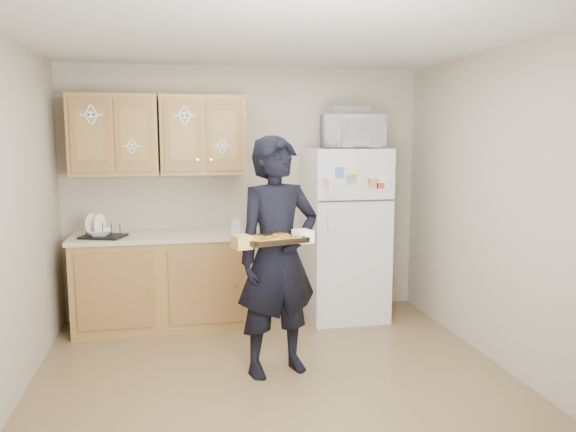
% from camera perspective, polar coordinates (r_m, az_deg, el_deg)
% --- Properties ---
extents(floor, '(3.60, 3.60, 0.00)m').
position_cam_1_polar(floor, '(4.34, -1.13, -16.62)').
color(floor, brown).
rests_on(floor, ground).
extents(ceiling, '(3.60, 3.60, 0.00)m').
position_cam_1_polar(ceiling, '(4.00, -1.23, 17.97)').
color(ceiling, silver).
rests_on(ceiling, wall_back).
extents(wall_back, '(3.60, 0.04, 2.50)m').
position_cam_1_polar(wall_back, '(5.75, -4.33, 2.44)').
color(wall_back, '#AA9E89').
rests_on(wall_back, floor).
extents(wall_front, '(3.60, 0.04, 2.50)m').
position_cam_1_polar(wall_front, '(2.26, 6.91, -6.35)').
color(wall_front, '#AA9E89').
rests_on(wall_front, floor).
extents(wall_left, '(0.04, 3.60, 2.50)m').
position_cam_1_polar(wall_left, '(4.07, -26.95, -0.73)').
color(wall_left, '#AA9E89').
rests_on(wall_left, floor).
extents(wall_right, '(0.04, 3.60, 2.50)m').
position_cam_1_polar(wall_right, '(4.65, 21.25, 0.57)').
color(wall_right, '#AA9E89').
rests_on(wall_right, floor).
extents(refrigerator, '(0.75, 0.70, 1.70)m').
position_cam_1_polar(refrigerator, '(5.64, 5.80, -1.79)').
color(refrigerator, silver).
rests_on(refrigerator, floor).
extents(base_cabinet, '(1.60, 0.60, 0.86)m').
position_cam_1_polar(base_cabinet, '(5.54, -12.65, -6.58)').
color(base_cabinet, olive).
rests_on(base_cabinet, floor).
extents(countertop, '(1.64, 0.64, 0.04)m').
position_cam_1_polar(countertop, '(5.44, -12.80, -1.99)').
color(countertop, beige).
rests_on(countertop, base_cabinet).
extents(upper_cab_left, '(0.80, 0.33, 0.75)m').
position_cam_1_polar(upper_cab_left, '(5.52, -17.26, 7.85)').
color(upper_cab_left, olive).
rests_on(upper_cab_left, wall_back).
extents(upper_cab_right, '(0.80, 0.33, 0.75)m').
position_cam_1_polar(upper_cab_right, '(5.50, -8.65, 8.11)').
color(upper_cab_right, olive).
rests_on(upper_cab_right, wall_back).
extents(cereal_box, '(0.20, 0.07, 0.32)m').
position_cam_1_polar(cereal_box, '(6.18, 9.66, -7.56)').
color(cereal_box, gold).
rests_on(cereal_box, floor).
extents(person, '(0.76, 0.61, 1.82)m').
position_cam_1_polar(person, '(4.25, -1.04, -4.16)').
color(person, black).
rests_on(person, floor).
extents(baking_tray, '(0.49, 0.41, 0.04)m').
position_cam_1_polar(baking_tray, '(3.93, -1.52, -2.49)').
color(baking_tray, black).
rests_on(baking_tray, person).
extents(pizza_front_left, '(0.14, 0.14, 0.02)m').
position_cam_1_polar(pizza_front_left, '(3.82, -2.37, -2.54)').
color(pizza_front_left, orange).
rests_on(pizza_front_left, baking_tray).
extents(pizza_front_right, '(0.14, 0.14, 0.02)m').
position_cam_1_polar(pizza_front_right, '(3.91, 0.21, -2.30)').
color(pizza_front_right, orange).
rests_on(pizza_front_right, baking_tray).
extents(pizza_back_left, '(0.14, 0.14, 0.02)m').
position_cam_1_polar(pizza_back_left, '(3.94, -3.24, -2.21)').
color(pizza_back_left, orange).
rests_on(pizza_back_left, baking_tray).
extents(pizza_back_right, '(0.14, 0.14, 0.02)m').
position_cam_1_polar(pizza_back_right, '(4.03, -0.72, -1.98)').
color(pizza_back_right, orange).
rests_on(pizza_back_right, baking_tray).
extents(pizza_center, '(0.14, 0.14, 0.02)m').
position_cam_1_polar(pizza_center, '(3.92, -1.52, -2.25)').
color(pizza_center, orange).
rests_on(pizza_center, baking_tray).
extents(microwave, '(0.62, 0.45, 0.32)m').
position_cam_1_polar(microwave, '(5.52, 6.56, 8.53)').
color(microwave, silver).
rests_on(microwave, refrigerator).
extents(foil_pan, '(0.39, 0.28, 0.08)m').
position_cam_1_polar(foil_pan, '(5.55, 6.08, 10.61)').
color(foil_pan, '#B3B2B9').
rests_on(foil_pan, microwave).
extents(dish_rack, '(0.44, 0.38, 0.15)m').
position_cam_1_polar(dish_rack, '(5.37, -18.29, -1.32)').
color(dish_rack, black).
rests_on(dish_rack, countertop).
extents(bowl, '(0.24, 0.24, 0.06)m').
position_cam_1_polar(bowl, '(5.38, -18.58, -1.61)').
color(bowl, white).
rests_on(bowl, dish_rack).
extents(soap_bottle, '(0.10, 0.10, 0.19)m').
position_cam_1_polar(soap_bottle, '(5.32, -5.32, -0.80)').
color(soap_bottle, silver).
rests_on(soap_bottle, countertop).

